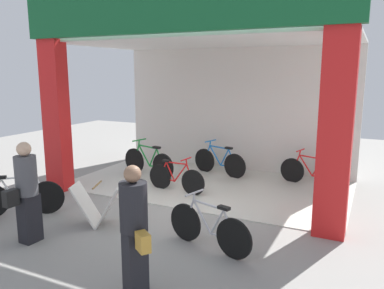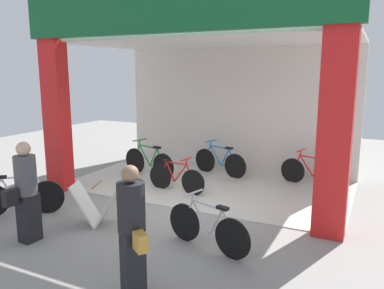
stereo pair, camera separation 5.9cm
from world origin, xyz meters
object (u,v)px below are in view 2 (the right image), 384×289
at_px(bicycle_inside_1, 149,162).
at_px(bicycle_inside_0, 176,178).
at_px(bicycle_inside_2, 311,172).
at_px(pedestrian_0, 132,231).
at_px(pedestrian_1, 26,191).
at_px(bicycle_parked_1, 208,228).
at_px(sandwich_board_sign, 98,204).
at_px(bicycle_parked_0, 19,197).
at_px(bicycle_inside_3, 220,162).

bearing_deg(bicycle_inside_1, bicycle_inside_0, -33.97).
distance_m(bicycle_inside_2, pedestrian_0, 5.81).
relative_size(bicycle_inside_1, pedestrian_1, 1.03).
xyz_separation_m(bicycle_inside_0, bicycle_parked_1, (1.80, -2.30, 0.02)).
distance_m(sandwich_board_sign, pedestrian_0, 2.48).
relative_size(bicycle_inside_1, pedestrian_0, 1.02).
relative_size(bicycle_inside_1, sandwich_board_sign, 1.72).
bearing_deg(bicycle_parked_0, sandwich_board_sign, 9.72).
bearing_deg(bicycle_inside_0, sandwich_board_sign, -98.57).
relative_size(bicycle_parked_1, pedestrian_1, 0.93).
bearing_deg(pedestrian_1, bicycle_inside_1, 95.05).
distance_m(bicycle_inside_2, bicycle_parked_1, 4.20).
xyz_separation_m(bicycle_parked_1, pedestrian_0, (-0.29, -1.56, 0.50)).
bearing_deg(bicycle_parked_0, bicycle_inside_1, 78.05).
distance_m(bicycle_inside_2, pedestrian_1, 6.27).
relative_size(bicycle_inside_1, bicycle_inside_2, 1.12).
bearing_deg(pedestrian_0, bicycle_inside_2, 78.38).
xyz_separation_m(bicycle_inside_0, bicycle_inside_1, (-1.27, 0.86, 0.05)).
height_order(bicycle_inside_0, pedestrian_0, pedestrian_0).
xyz_separation_m(pedestrian_0, pedestrian_1, (-2.42, 0.55, -0.01)).
bearing_deg(pedestrian_1, pedestrian_0, -12.88).
relative_size(sandwich_board_sign, pedestrian_1, 0.60).
relative_size(bicycle_inside_2, bicycle_parked_1, 0.99).
height_order(bicycle_inside_1, sandwich_board_sign, bicycle_inside_1).
height_order(bicycle_inside_1, bicycle_inside_3, bicycle_inside_1).
xyz_separation_m(bicycle_inside_1, bicycle_inside_2, (3.95, 0.95, -0.04)).
height_order(bicycle_parked_0, pedestrian_1, pedestrian_1).
relative_size(bicycle_inside_0, bicycle_parked_0, 1.12).
relative_size(bicycle_inside_2, bicycle_inside_3, 0.95).
relative_size(bicycle_parked_0, pedestrian_0, 0.80).
xyz_separation_m(bicycle_inside_2, bicycle_parked_0, (-4.68, -4.38, 0.02)).
relative_size(bicycle_inside_0, pedestrian_1, 0.90).
xyz_separation_m(bicycle_inside_2, bicycle_parked_1, (-0.88, -4.10, 0.00)).
distance_m(bicycle_inside_1, sandwich_board_sign, 3.28).
bearing_deg(bicycle_inside_0, bicycle_parked_0, -127.84).
relative_size(bicycle_inside_1, bicycle_parked_0, 1.28).
bearing_deg(bicycle_inside_2, bicycle_parked_1, -102.08).
height_order(sandwich_board_sign, pedestrian_1, pedestrian_1).
distance_m(bicycle_inside_0, bicycle_inside_1, 1.53).
bearing_deg(bicycle_inside_2, bicycle_inside_0, -146.02).
relative_size(bicycle_inside_3, pedestrian_1, 0.97).
distance_m(bicycle_inside_0, bicycle_inside_3, 1.81).
bearing_deg(bicycle_parked_1, bicycle_inside_3, 109.61).
distance_m(bicycle_inside_1, pedestrian_0, 5.50).
bearing_deg(bicycle_inside_2, bicycle_inside_1, -166.49).
height_order(bicycle_inside_3, bicycle_parked_0, same).
xyz_separation_m(sandwich_board_sign, pedestrian_0, (1.86, -1.57, 0.47)).
distance_m(bicycle_inside_1, pedestrian_1, 4.21).
height_order(bicycle_inside_1, bicycle_parked_0, bicycle_inside_1).
xyz_separation_m(bicycle_parked_1, sandwich_board_sign, (-2.15, 0.01, 0.04)).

